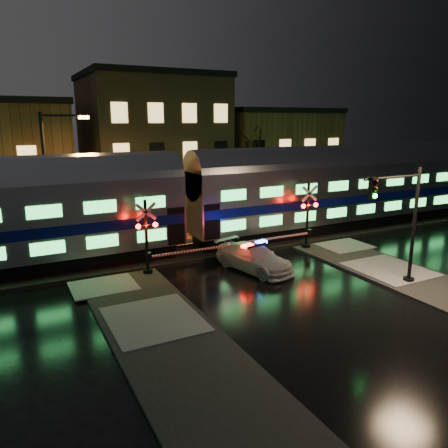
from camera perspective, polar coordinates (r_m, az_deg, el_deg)
The scene contains 12 objects.
ground at distance 23.04m, azimuth 4.05°, elevation -6.48°, with size 120.00×120.00×0.00m, color black.
ballast at distance 27.17m, azimuth -1.41°, elevation -3.06°, with size 90.00×4.20×0.24m, color black.
sidewalk_left at distance 15.47m, azimuth -5.50°, elevation -16.82°, with size 4.00×20.00×0.12m, color #2D2D2D.
sidewalk_right at distance 23.10m, azimuth 26.30°, elevation -7.69°, with size 4.00×20.00×0.12m, color #2D2D2D.
building_mid at distance 43.13m, azimuth -9.36°, elevation 10.50°, with size 12.00×11.00×11.50m, color brown.
building_right at distance 48.41m, azimuth 5.88°, elevation 9.13°, with size 12.00×10.00×8.50m, color brown.
train at distance 25.68m, azimuth -5.27°, elevation 3.40°, with size 51.00×3.12×5.92m.
police_car at distance 23.34m, azimuth 3.96°, elevation -4.41°, with size 3.02×5.07×1.54m.
crossing_signal_right at distance 27.01m, azimuth 10.33°, elevation 0.11°, with size 5.83×0.66×4.13m.
crossing_signal_left at distance 22.67m, azimuth -9.12°, elevation -2.61°, with size 5.59×0.65×3.95m.
traffic_light at distance 21.97m, azimuth 22.20°, elevation -0.18°, with size 3.70×0.68×5.72m.
streetlight at distance 27.77m, azimuth -21.67°, elevation 6.19°, with size 2.77×0.29×8.30m.
Camera 1 is at (-11.32, -18.47, 7.84)m, focal length 35.00 mm.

